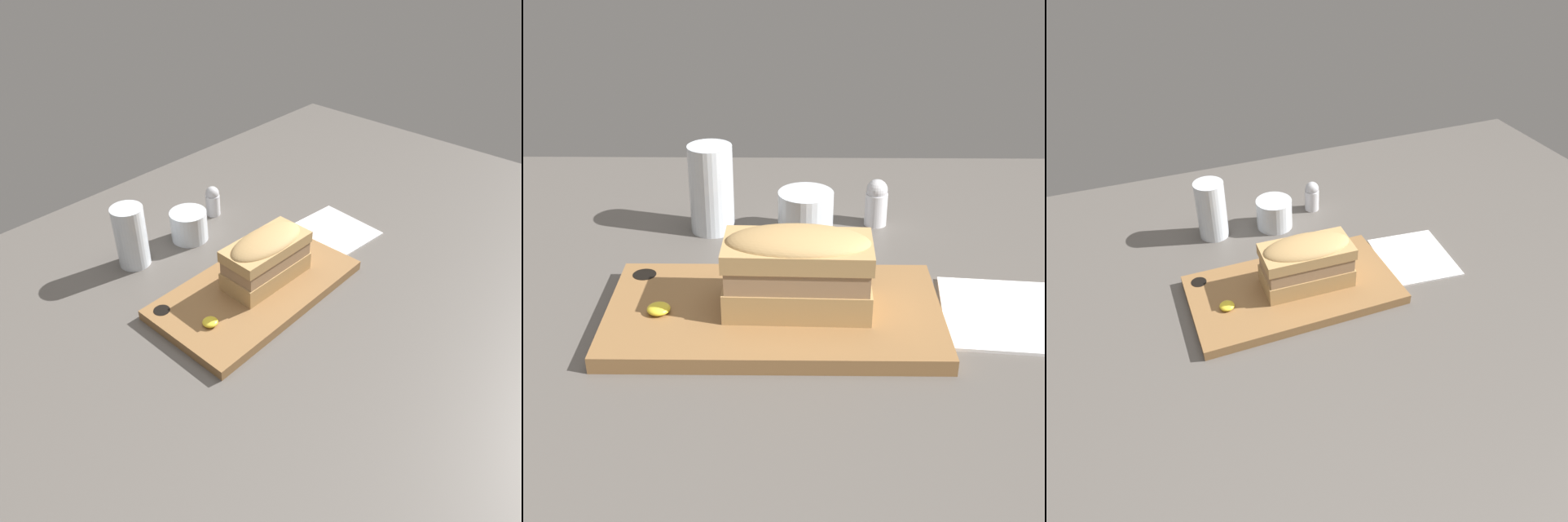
{
  "view_description": "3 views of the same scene",
  "coord_description": "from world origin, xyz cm",
  "views": [
    {
      "loc": [
        -58.35,
        -45.65,
        62.92
      ],
      "look_at": [
        -3.53,
        3.9,
        8.44
      ],
      "focal_mm": 35.0,
      "sensor_mm": 36.0,
      "label": 1
    },
    {
      "loc": [
        -3.06,
        -66.8,
        47.31
      ],
      "look_at": [
        -3.86,
        4.08,
        9.64
      ],
      "focal_mm": 50.0,
      "sensor_mm": 36.0,
      "label": 2
    },
    {
      "loc": [
        -28.5,
        -63.83,
        65.45
      ],
      "look_at": [
        -1.92,
        4.49,
        8.3
      ],
      "focal_mm": 35.0,
      "sensor_mm": 36.0,
      "label": 3
    }
  ],
  "objects": [
    {
      "name": "serving_board",
      "position": [
        -5.08,
        3.74,
        2.95
      ],
      "size": [
        38.07,
        20.62,
        1.94
      ],
      "color": "olive",
      "rests_on": "dining_table"
    },
    {
      "name": "sandwich",
      "position": [
        -2.35,
        3.65,
        9.13
      ],
      "size": [
        16.58,
        8.44,
        9.74
      ],
      "rotation": [
        0.0,
        0.0,
        -0.03
      ],
      "color": "tan",
      "rests_on": "serving_board"
    },
    {
      "name": "napkin",
      "position": [
        21.76,
        5.11,
        2.2
      ],
      "size": [
        15.71,
        17.05,
        0.4
      ],
      "rotation": [
        0.0,
        0.0,
        -0.1
      ],
      "color": "white",
      "rests_on": "dining_table"
    },
    {
      "name": "mustard_dollop",
      "position": [
        -17.91,
        2.32,
        4.42
      ],
      "size": [
        2.65,
        2.65,
        1.06
      ],
      "color": "yellow",
      "rests_on": "serving_board"
    },
    {
      "name": "salt_shaker",
      "position": [
        9.23,
        30.18,
        5.52
      ],
      "size": [
        3.25,
        3.25,
        6.97
      ],
      "color": "silver",
      "rests_on": "dining_table"
    },
    {
      "name": "wine_glass",
      "position": [
        -1.07,
        26.62,
        4.85
      ],
      "size": [
        7.81,
        7.81,
        6.45
      ],
      "color": "silver",
      "rests_on": "dining_table"
    },
    {
      "name": "dining_table",
      "position": [
        0.0,
        0.0,
        1.0
      ],
      "size": [
        167.95,
        117.0,
        2.0
      ],
      "color": "#56514C",
      "rests_on": "ground"
    },
    {
      "name": "water_glass",
      "position": [
        -14.37,
        28.07,
        7.49
      ],
      "size": [
        6.25,
        6.25,
        12.67
      ],
      "color": "silver",
      "rests_on": "dining_table"
    }
  ]
}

